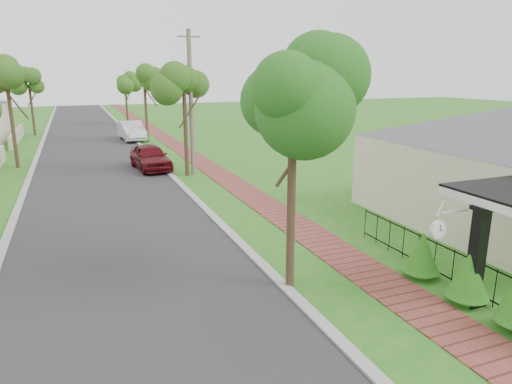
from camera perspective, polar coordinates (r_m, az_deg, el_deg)
ground at (r=10.95m, az=3.86°, el=-15.64°), size 160.00×160.00×0.00m
road at (r=29.05m, az=-19.11°, el=2.84°), size 7.00×120.00×0.02m
kerb_right at (r=29.42m, az=-12.01°, el=3.47°), size 0.30×120.00×0.10m
kerb_left at (r=29.13m, az=-26.28°, el=2.17°), size 0.30×120.00×0.10m
sidewalk at (r=29.96m, az=-7.11°, el=3.88°), size 1.50×120.00×0.03m
porch_post at (r=12.30m, az=25.80°, el=-7.83°), size 0.48×0.48×2.52m
picket_fence at (r=13.38m, az=23.41°, el=-8.50°), size 0.03×8.02×1.00m
street_trees at (r=35.38m, az=-20.17°, el=12.14°), size 10.70×37.65×5.89m
hedge_row at (r=12.07m, az=26.96°, el=-10.10°), size 0.91×4.74×2.04m
parked_car_red at (r=27.61m, az=-13.06°, el=4.26°), size 2.18×4.50×1.48m
parked_car_white at (r=40.42m, az=-15.29°, el=7.37°), size 2.00×4.90×1.58m
near_tree at (r=11.18m, az=4.68°, el=11.14°), size 2.36×2.36×6.07m
utility_pole at (r=25.61m, az=-8.14°, el=10.97°), size 1.20×0.24×7.80m
station_clock at (r=11.69m, az=21.93°, el=-4.23°), size 1.08×0.13×0.65m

